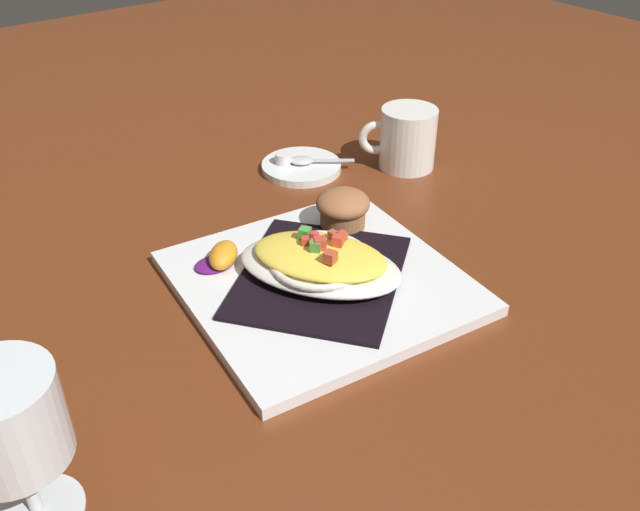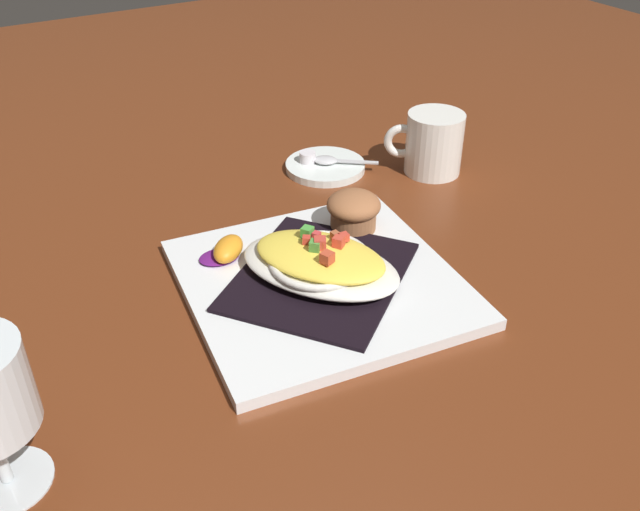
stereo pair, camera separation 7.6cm
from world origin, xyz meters
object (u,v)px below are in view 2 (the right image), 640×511
(orange_garnish, at_px, (226,250))
(creamer_cup_0, at_px, (308,157))
(spoon, at_px, (329,160))
(coffee_mug, at_px, (433,146))
(gratin_dish, at_px, (320,262))
(muffin, at_px, (354,210))
(creamer_saucer, at_px, (325,166))
(square_plate, at_px, (320,283))

(orange_garnish, xyz_separation_m, creamer_cup_0, (-0.18, 0.21, -0.00))
(spoon, bearing_deg, coffee_mug, 57.84)
(coffee_mug, bearing_deg, gratin_dish, -59.91)
(muffin, relative_size, creamer_saucer, 0.57)
(square_plate, distance_m, muffin, 0.12)
(orange_garnish, height_order, spoon, orange_garnish)
(square_plate, xyz_separation_m, creamer_cup_0, (-0.27, 0.14, 0.01))
(muffin, relative_size, spoon, 0.77)
(muffin, xyz_separation_m, creamer_saucer, (-0.18, 0.07, -0.03))
(square_plate, height_order, gratin_dish, gratin_dish)
(coffee_mug, distance_m, creamer_saucer, 0.16)
(square_plate, relative_size, gratin_dish, 1.35)
(orange_garnish, bearing_deg, creamer_cup_0, 130.16)
(orange_garnish, relative_size, coffee_mug, 0.64)
(creamer_cup_0, bearing_deg, creamer_saucer, 52.58)
(gratin_dish, height_order, muffin, gratin_dish)
(creamer_cup_0, bearing_deg, spoon, 52.58)
(creamer_cup_0, bearing_deg, square_plate, -26.99)
(square_plate, bearing_deg, spoon, 146.97)
(creamer_saucer, relative_size, creamer_cup_0, 4.93)
(square_plate, relative_size, creamer_saucer, 2.49)
(spoon, bearing_deg, creamer_cup_0, -127.42)
(gratin_dish, xyz_separation_m, creamer_saucer, (-0.25, 0.16, -0.03))
(spoon, bearing_deg, orange_garnish, -56.12)
(creamer_saucer, bearing_deg, gratin_dish, -32.05)
(spoon, distance_m, creamer_cup_0, 0.03)
(gratin_dish, distance_m, spoon, 0.30)
(gratin_dish, relative_size, coffee_mug, 2.08)
(square_plate, height_order, creamer_cup_0, creamer_cup_0)
(square_plate, relative_size, coffee_mug, 2.81)
(gratin_dish, distance_m, creamer_cup_0, 0.30)
(creamer_saucer, bearing_deg, spoon, 52.58)
(coffee_mug, relative_size, creamer_cup_0, 4.36)
(square_plate, height_order, coffee_mug, coffee_mug)
(orange_garnish, distance_m, creamer_cup_0, 0.27)
(muffin, relative_size, coffee_mug, 0.64)
(gratin_dish, bearing_deg, muffin, 128.33)
(muffin, distance_m, creamer_saucer, 0.20)
(muffin, height_order, coffee_mug, coffee_mug)
(gratin_dish, bearing_deg, square_plate, -72.43)
(muffin, distance_m, spoon, 0.19)
(square_plate, bearing_deg, muffin, 128.32)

